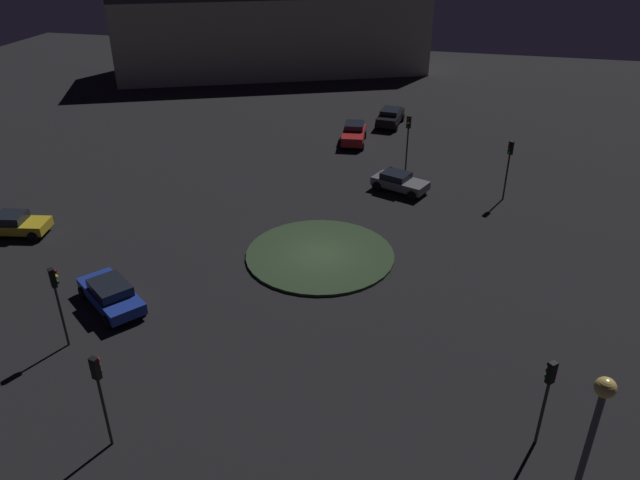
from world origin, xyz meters
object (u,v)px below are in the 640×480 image
car_blue (111,294)px  traffic_light_northwest (57,292)px  car_red (354,134)px  car_grey (399,182)px  traffic_light_west (99,384)px  car_black (390,116)px  traffic_light_southeast (509,159)px  traffic_light_east (408,133)px  store_building (273,31)px  car_yellow (14,224)px  traffic_light_southwest (548,386)px  streetlamp_southwest (584,458)px

car_blue → traffic_light_northwest: 3.97m
car_red → car_grey: bearing=22.6°
traffic_light_west → car_black: bearing=8.5°
car_blue → traffic_light_southeast: (17.82, -19.58, 2.26)m
traffic_light_southeast → traffic_light_east: 7.74m
traffic_light_southeast → store_building: store_building is taller
traffic_light_east → store_building: bearing=-131.9°
car_yellow → car_red: size_ratio=0.99×
car_grey → store_building: (31.84, 19.12, 4.04)m
traffic_light_west → traffic_light_southwest: (3.80, -15.59, -0.18)m
car_black → traffic_light_northwest: size_ratio=1.07×
car_yellow → traffic_light_southwest: size_ratio=1.09×
traffic_light_southeast → traffic_light_southwest: bearing=46.9°
car_grey → traffic_light_southeast: 7.52m
traffic_light_southeast → traffic_light_west: traffic_light_southeast is taller
store_building → traffic_light_southeast: bearing=106.5°
traffic_light_northwest → traffic_light_east: bearing=13.7°
traffic_light_east → streetlamp_southwest: (-30.94, -7.83, 2.11)m
car_black → traffic_light_southwest: 38.08m
car_grey → car_red: bearing=140.6°
car_grey → car_yellow: bearing=-129.8°
car_red → car_black: car_red is taller
car_black → traffic_light_east: traffic_light_east is taller
traffic_light_southwest → car_black: bearing=-27.7°
store_building → traffic_light_east: bearing=100.7°
car_black → traffic_light_east: 11.79m
traffic_light_west → traffic_light_east: traffic_light_east is taller
car_yellow → traffic_light_southeast: size_ratio=1.01×
car_blue → traffic_light_east: (20.93, -12.49, 2.43)m
car_blue → store_building: size_ratio=0.13×
traffic_light_west → store_building: (57.58, 11.40, 1.81)m
car_black → traffic_light_west: bearing=-2.7°
car_grey → traffic_light_east: (3.38, -0.07, 2.45)m
car_yellow → car_blue: car_blue is taller
car_black → traffic_light_east: size_ratio=0.99×
traffic_light_northwest → store_building: store_building is taller
car_yellow → car_red: 27.25m
car_yellow → traffic_light_southeast: (12.22, -29.40, 2.29)m
car_blue → store_building: 50.00m
car_yellow → car_blue: (-5.61, -9.82, 0.03)m
car_red → traffic_light_northwest: traffic_light_northwest is taller
traffic_light_west → traffic_light_southwest: traffic_light_west is taller
car_grey → traffic_light_southwest: size_ratio=1.10×
car_yellow → traffic_light_west: bearing=-54.1°
streetlamp_southwest → traffic_light_southwest: bearing=0.3°
car_blue → traffic_light_west: bearing=157.2°
car_black → car_grey: bearing=14.6°
traffic_light_northwest → traffic_light_west: bearing=-92.6°
car_black → car_blue: car_black is taller
car_grey → car_yellow: (-11.94, 22.24, -0.02)m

